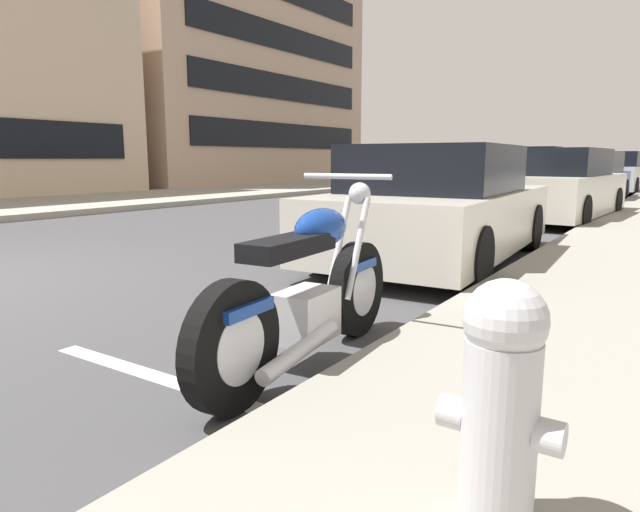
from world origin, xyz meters
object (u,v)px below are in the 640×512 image
at_px(parked_car_across_street, 631,172).
at_px(fire_hydrant, 501,397).
at_px(parked_car_at_intersection, 585,179).
at_px(parked_car_behind_motorcycle, 616,173).
at_px(parked_motorcycle, 308,294).
at_px(car_opposite_curb, 392,172).
at_px(parked_car_near_corner, 555,187).
at_px(parked_car_second_in_row, 438,208).
at_px(crossing_truck, 529,162).

bearing_deg(parked_car_across_street, fire_hydrant, -174.03).
height_order(parked_car_at_intersection, parked_car_behind_motorcycle, parked_car_behind_motorcycle).
distance_m(parked_motorcycle, car_opposite_curb, 20.51).
height_order(parked_car_near_corner, parked_car_at_intersection, parked_car_at_intersection).
bearing_deg(parked_car_behind_motorcycle, parked_motorcycle, -175.44).
relative_size(parked_car_second_in_row, parked_car_behind_motorcycle, 0.90).
bearing_deg(crossing_truck, parked_car_near_corner, 106.73).
relative_size(parked_car_near_corner, car_opposite_curb, 1.08).
bearing_deg(fire_hydrant, parked_car_at_intersection, 7.71).
height_order(parked_car_near_corner, fire_hydrant, parked_car_near_corner).
bearing_deg(crossing_truck, car_opposite_curb, 86.99).
height_order(parked_car_behind_motorcycle, parked_car_across_street, parked_car_behind_motorcycle).
xyz_separation_m(parked_car_across_street, crossing_truck, (9.72, 6.65, 0.37)).
bearing_deg(parked_car_at_intersection, parked_car_second_in_row, -178.54).
bearing_deg(parked_car_at_intersection, parked_car_behind_motorcycle, -0.57).
distance_m(parked_car_at_intersection, car_opposite_curb, 8.88).
xyz_separation_m(car_opposite_curb, fire_hydrant, (-19.65, -10.08, -0.14)).
xyz_separation_m(crossing_truck, fire_hydrant, (-36.14, -8.55, -0.48)).
height_order(parked_car_second_in_row, parked_car_across_street, parked_car_across_street).
distance_m(parked_car_across_street, crossing_truck, 11.79).
height_order(crossing_truck, car_opposite_curb, crossing_truck).
relative_size(parked_car_behind_motorcycle, fire_hydrant, 6.29).
bearing_deg(fire_hydrant, parked_motorcycle, 53.34).
height_order(parked_car_second_in_row, crossing_truck, crossing_truck).
bearing_deg(car_opposite_curb, parked_car_across_street, 132.26).
xyz_separation_m(parked_motorcycle, parked_car_near_corner, (9.19, 0.46, 0.24)).
xyz_separation_m(parked_car_across_street, fire_hydrant, (-26.42, -1.90, -0.11)).
xyz_separation_m(parked_car_second_in_row, crossing_truck, (31.41, 6.46, 0.38)).
bearing_deg(parked_car_second_in_row, crossing_truck, 8.51).
distance_m(parked_car_at_intersection, crossing_truck, 21.44).
relative_size(crossing_truck, fire_hydrant, 6.67).
xyz_separation_m(parked_car_at_intersection, crossing_truck, (20.45, 6.42, 0.36)).
xyz_separation_m(parked_car_near_corner, car_opposite_curb, (9.40, 8.20, 0.01)).
relative_size(parked_car_at_intersection, parked_car_across_street, 1.10).
xyz_separation_m(parked_car_behind_motorcycle, crossing_truck, (15.02, 6.60, 0.32)).
distance_m(parked_car_second_in_row, crossing_truck, 32.07).
bearing_deg(parked_motorcycle, parked_car_second_in_row, 6.23).
xyz_separation_m(parked_car_at_intersection, fire_hydrant, (-15.69, -2.13, -0.12)).
bearing_deg(parked_car_behind_motorcycle, crossing_truck, 26.77).
xyz_separation_m(parked_car_at_intersection, car_opposite_curb, (3.96, 7.95, 0.02)).
distance_m(parked_car_at_intersection, parked_car_behind_motorcycle, 5.44).
xyz_separation_m(parked_car_near_corner, crossing_truck, (25.90, 6.68, 0.35)).
bearing_deg(parked_car_behind_motorcycle, parked_car_at_intersection, -178.82).
relative_size(parked_car_at_intersection, parked_car_behind_motorcycle, 0.99).
distance_m(parked_car_second_in_row, parked_car_at_intersection, 10.96).
distance_m(parked_car_at_intersection, fire_hydrant, 15.84).
bearing_deg(fire_hydrant, car_opposite_curb, 27.15).
xyz_separation_m(parked_car_behind_motorcycle, fire_hydrant, (-21.13, -1.95, -0.17)).
relative_size(parked_car_at_intersection, crossing_truck, 0.94).
height_order(parked_motorcycle, parked_car_across_street, parked_car_across_street).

